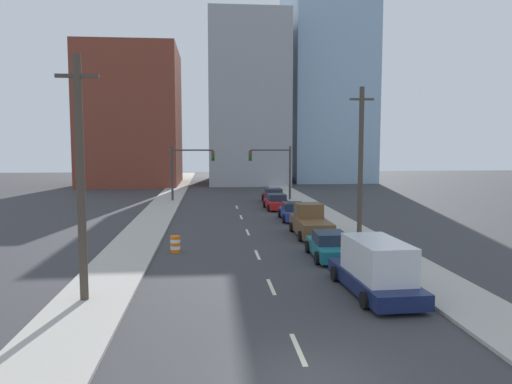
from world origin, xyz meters
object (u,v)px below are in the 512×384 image
(traffic_signal_left, at_px, (185,165))
(box_truck_navy, at_px, (376,269))
(utility_pole_right_mid, at_px, (361,161))
(pickup_truck_brown, at_px, (310,223))
(sedan_maroon, at_px, (274,196))
(sedan_blue, at_px, (293,212))
(sedan_teal, at_px, (330,246))
(utility_pole_left_near, at_px, (81,178))
(traffic_barrel, at_px, (175,244))
(sedan_red, at_px, (276,202))
(traffic_signal_right, at_px, (278,165))

(traffic_signal_left, relative_size, box_truck_navy, 0.94)
(utility_pole_right_mid, bearing_deg, pickup_truck_brown, 168.73)
(sedan_maroon, bearing_deg, pickup_truck_brown, -90.59)
(traffic_signal_left, distance_m, sedan_blue, 17.38)
(sedan_teal, bearing_deg, sedan_blue, 90.02)
(utility_pole_left_near, bearing_deg, sedan_teal, 30.30)
(traffic_signal_left, height_order, sedan_blue, traffic_signal_left)
(utility_pole_right_mid, distance_m, sedan_teal, 8.29)
(traffic_signal_left, distance_m, box_truck_navy, 35.87)
(pickup_truck_brown, height_order, sedan_blue, pickup_truck_brown)
(traffic_barrel, relative_size, sedan_maroon, 0.20)
(sedan_blue, xyz_separation_m, sedan_red, (-0.47, 6.80, 0.01))
(traffic_signal_left, height_order, sedan_maroon, traffic_signal_left)
(utility_pole_right_mid, bearing_deg, sedan_red, 104.25)
(utility_pole_right_mid, bearing_deg, utility_pole_left_near, -139.38)
(traffic_barrel, bearing_deg, utility_pole_left_near, -108.23)
(traffic_signal_right, xyz_separation_m, utility_pole_right_mid, (2.53, -21.86, 1.18))
(pickup_truck_brown, bearing_deg, sedan_red, 92.00)
(utility_pole_left_near, distance_m, sedan_maroon, 35.00)
(traffic_barrel, bearing_deg, pickup_truck_brown, 27.38)
(traffic_barrel, height_order, sedan_blue, sedan_blue)
(utility_pole_right_mid, xyz_separation_m, pickup_truck_brown, (-3.18, 0.63, -4.20))
(sedan_blue, bearing_deg, traffic_barrel, -126.09)
(traffic_signal_right, height_order, box_truck_navy, traffic_signal_right)
(sedan_teal, xyz_separation_m, sedan_blue, (0.32, 13.67, -0.00))
(utility_pole_right_mid, distance_m, traffic_barrel, 13.32)
(traffic_barrel, relative_size, sedan_teal, 0.20)
(traffic_signal_right, distance_m, sedan_maroon, 3.72)
(traffic_barrel, bearing_deg, sedan_maroon, 70.06)
(traffic_signal_right, distance_m, utility_pole_right_mid, 22.04)
(pickup_truck_brown, bearing_deg, sedan_teal, -92.66)
(traffic_signal_left, bearing_deg, traffic_barrel, -88.51)
(utility_pole_right_mid, bearing_deg, traffic_barrel, -161.95)
(box_truck_navy, distance_m, sedan_red, 27.03)
(utility_pole_left_near, distance_m, sedan_blue, 23.74)
(box_truck_navy, bearing_deg, utility_pole_left_near, 177.77)
(traffic_signal_right, bearing_deg, traffic_barrel, -109.98)
(box_truck_navy, distance_m, pickup_truck_brown, 13.28)
(pickup_truck_brown, bearing_deg, box_truck_navy, -89.91)
(pickup_truck_brown, distance_m, sedan_red, 13.75)
(traffic_signal_right, distance_m, sedan_teal, 28.15)
(traffic_signal_left, xyz_separation_m, sedan_red, (8.91, -7.48, -3.21))
(traffic_signal_left, xyz_separation_m, utility_pole_left_near, (-2.23, -34.55, 0.98))
(traffic_signal_left, relative_size, sedan_blue, 1.24)
(traffic_signal_left, distance_m, sedan_red, 12.07)
(traffic_signal_right, relative_size, pickup_truck_brown, 1.05)
(box_truck_navy, bearing_deg, sedan_teal, 90.41)
(box_truck_navy, relative_size, sedan_red, 1.38)
(traffic_signal_left, xyz_separation_m, traffic_barrel, (0.67, -25.74, -3.40))
(sedan_blue, bearing_deg, utility_pole_right_mid, -66.07)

